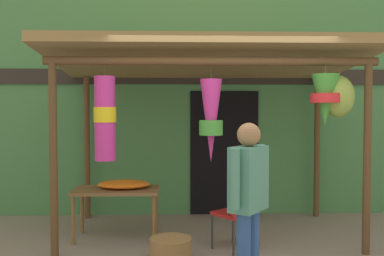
{
  "coord_description": "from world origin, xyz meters",
  "views": [
    {
      "loc": [
        -0.5,
        -4.73,
        1.69
      ],
      "look_at": [
        -0.31,
        1.34,
        1.44
      ],
      "focal_mm": 40.39,
      "sensor_mm": 36.0,
      "label": 1
    }
  ],
  "objects_px": {
    "wicker_basket_spare": "(171,250)",
    "folding_chair": "(238,209)",
    "display_table": "(116,195)",
    "vendor_in_orange": "(248,194)",
    "flower_heap_on_table": "(125,184)"
  },
  "relations": [
    {
      "from": "display_table",
      "to": "vendor_in_orange",
      "type": "relative_size",
      "value": 0.7
    },
    {
      "from": "display_table",
      "to": "flower_heap_on_table",
      "type": "bearing_deg",
      "value": 18.93
    },
    {
      "from": "display_table",
      "to": "flower_heap_on_table",
      "type": "distance_m",
      "value": 0.18
    },
    {
      "from": "folding_chair",
      "to": "vendor_in_orange",
      "type": "relative_size",
      "value": 0.53
    },
    {
      "from": "flower_heap_on_table",
      "to": "folding_chair",
      "type": "height_order",
      "value": "folding_chair"
    },
    {
      "from": "display_table",
      "to": "folding_chair",
      "type": "relative_size",
      "value": 1.32
    },
    {
      "from": "display_table",
      "to": "folding_chair",
      "type": "bearing_deg",
      "value": -19.79
    },
    {
      "from": "flower_heap_on_table",
      "to": "wicker_basket_spare",
      "type": "distance_m",
      "value": 1.27
    },
    {
      "from": "flower_heap_on_table",
      "to": "folding_chair",
      "type": "distance_m",
      "value": 1.55
    },
    {
      "from": "display_table",
      "to": "wicker_basket_spare",
      "type": "height_order",
      "value": "display_table"
    },
    {
      "from": "display_table",
      "to": "wicker_basket_spare",
      "type": "bearing_deg",
      "value": -51.51
    },
    {
      "from": "display_table",
      "to": "vendor_in_orange",
      "type": "bearing_deg",
      "value": -50.78
    },
    {
      "from": "vendor_in_orange",
      "to": "flower_heap_on_table",
      "type": "bearing_deg",
      "value": 126.55
    },
    {
      "from": "wicker_basket_spare",
      "to": "folding_chair",
      "type": "bearing_deg",
      "value": 24.54
    },
    {
      "from": "flower_heap_on_table",
      "to": "wicker_basket_spare",
      "type": "relative_size",
      "value": 1.47
    }
  ]
}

